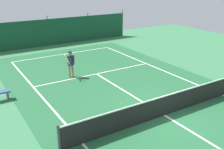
% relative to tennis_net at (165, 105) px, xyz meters
% --- Properties ---
extents(ground_plane, '(36.00, 36.00, 0.00)m').
position_rel_tennis_net_xyz_m(ground_plane, '(0.00, 0.00, -0.51)').
color(ground_plane, '#387A4C').
extents(court_surface, '(11.02, 26.60, 0.01)m').
position_rel_tennis_net_xyz_m(court_surface, '(0.00, 0.00, -0.51)').
color(court_surface, '#236038').
rests_on(court_surface, ground).
extents(tennis_net, '(10.12, 0.10, 1.10)m').
position_rel_tennis_net_xyz_m(tennis_net, '(0.00, 0.00, 0.00)').
color(tennis_net, black).
rests_on(tennis_net, ground).
extents(back_fence, '(16.30, 0.98, 2.70)m').
position_rel_tennis_net_xyz_m(back_fence, '(-0.00, 15.89, 0.16)').
color(back_fence, '#14472D').
rests_on(back_fence, ground).
extents(tennis_player, '(0.70, 0.77, 1.64)m').
position_rel_tennis_net_xyz_m(tennis_player, '(-1.59, 6.77, 0.45)').
color(tennis_player, '#9E7051').
rests_on(tennis_player, ground).
extents(tennis_ball_near_player, '(0.07, 0.07, 0.07)m').
position_rel_tennis_net_xyz_m(tennis_ball_near_player, '(2.13, 5.95, -0.48)').
color(tennis_ball_near_player, '#CCDB33').
rests_on(tennis_ball_near_player, ground).
extents(tennis_ball_midcourt, '(0.07, 0.07, 0.07)m').
position_rel_tennis_net_xyz_m(tennis_ball_midcourt, '(-1.09, 1.89, -0.48)').
color(tennis_ball_midcourt, '#CCDB33').
rests_on(tennis_ball_midcourt, ground).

